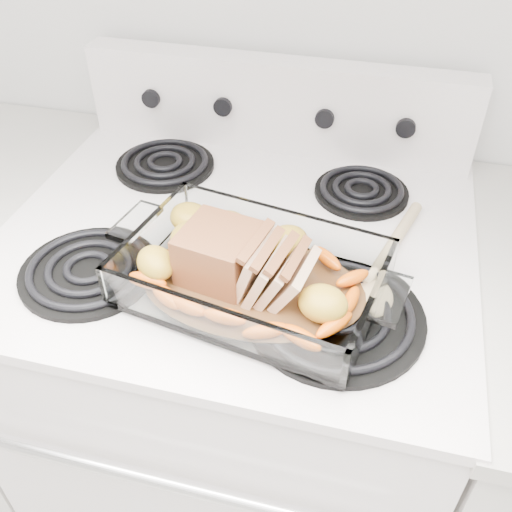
# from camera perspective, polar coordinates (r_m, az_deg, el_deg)

# --- Properties ---
(electric_range) EXTENTS (0.78, 0.70, 1.12)m
(electric_range) POSITION_cam_1_polar(r_m,az_deg,el_deg) (1.29, -1.46, -13.57)
(electric_range) COLOR white
(electric_range) RESTS_ON ground
(baking_dish) EXTENTS (0.36, 0.24, 0.07)m
(baking_dish) POSITION_cam_1_polar(r_m,az_deg,el_deg) (0.82, -0.35, -2.43)
(baking_dish) COLOR white
(baking_dish) RESTS_ON electric_range
(pork_roast) EXTENTS (0.19, 0.10, 0.08)m
(pork_roast) POSITION_cam_1_polar(r_m,az_deg,el_deg) (0.81, -2.22, -0.59)
(pork_roast) COLOR brown
(pork_roast) RESTS_ON baking_dish
(roast_vegetables) EXTENTS (0.40, 0.22, 0.05)m
(roast_vegetables) POSITION_cam_1_polar(r_m,az_deg,el_deg) (0.84, 0.05, -0.02)
(roast_vegetables) COLOR #D24E00
(roast_vegetables) RESTS_ON baking_dish
(wooden_spoon) EXTENTS (0.10, 0.29, 0.02)m
(wooden_spoon) POSITION_cam_1_polar(r_m,az_deg,el_deg) (0.88, 12.37, -1.73)
(wooden_spoon) COLOR #CDB285
(wooden_spoon) RESTS_ON electric_range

